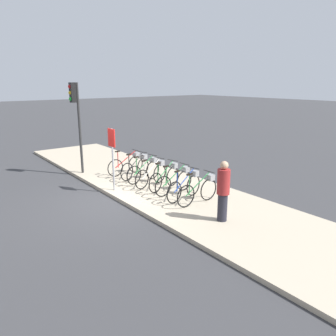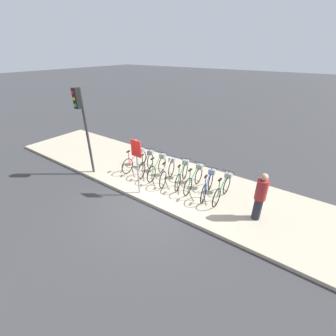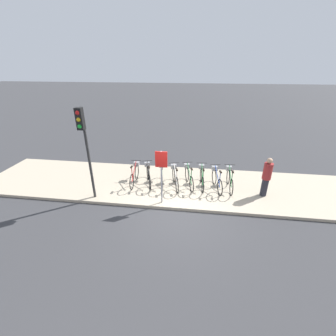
# 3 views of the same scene
# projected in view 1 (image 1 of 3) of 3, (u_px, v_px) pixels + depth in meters

# --- Properties ---
(ground_plane) EXTENTS (120.00, 120.00, 0.00)m
(ground_plane) POSITION_uv_depth(u_px,v_px,m) (116.00, 200.00, 10.63)
(ground_plane) COLOR #38383A
(sidewalk) EXTENTS (17.96, 3.65, 0.12)m
(sidewalk) POSITION_uv_depth(u_px,v_px,m) (161.00, 188.00, 11.69)
(sidewalk) COLOR #B7A88E
(sidewalk) RESTS_ON ground_plane
(parked_bicycle_0) EXTENTS (0.46, 1.65, 1.01)m
(parked_bicycle_0) POSITION_uv_depth(u_px,v_px,m) (128.00, 163.00, 13.10)
(parked_bicycle_0) COLOR black
(parked_bicycle_0) RESTS_ON sidewalk
(parked_bicycle_1) EXTENTS (0.64, 1.58, 1.01)m
(parked_bicycle_1) POSITION_uv_depth(u_px,v_px,m) (137.00, 166.00, 12.65)
(parked_bicycle_1) COLOR black
(parked_bicycle_1) RESTS_ON sidewalk
(parked_bicycle_2) EXTENTS (0.47, 1.63, 1.01)m
(parked_bicycle_2) POSITION_uv_depth(u_px,v_px,m) (145.00, 170.00, 12.18)
(parked_bicycle_2) COLOR black
(parked_bicycle_2) RESTS_ON sidewalk
(parked_bicycle_3) EXTENTS (0.56, 1.61, 1.01)m
(parked_bicycle_3) POSITION_uv_depth(u_px,v_px,m) (153.00, 173.00, 11.69)
(parked_bicycle_3) COLOR black
(parked_bicycle_3) RESTS_ON sidewalk
(parked_bicycle_4) EXTENTS (0.58, 1.60, 1.01)m
(parked_bicycle_4) POSITION_uv_depth(u_px,v_px,m) (166.00, 176.00, 11.32)
(parked_bicycle_4) COLOR black
(parked_bicycle_4) RESTS_ON sidewalk
(parked_bicycle_5) EXTENTS (0.46, 1.65, 1.01)m
(parked_bicycle_5) POSITION_uv_depth(u_px,v_px,m) (176.00, 180.00, 10.88)
(parked_bicycle_5) COLOR black
(parked_bicycle_5) RESTS_ON sidewalk
(parked_bicycle_6) EXTENTS (0.49, 1.63, 1.01)m
(parked_bicycle_6) POSITION_uv_depth(u_px,v_px,m) (186.00, 185.00, 10.35)
(parked_bicycle_6) COLOR black
(parked_bicycle_6) RESTS_ON sidewalk
(parked_bicycle_7) EXTENTS (0.46, 1.65, 1.01)m
(parked_bicycle_7) POSITION_uv_depth(u_px,v_px,m) (200.00, 189.00, 9.97)
(parked_bicycle_7) COLOR black
(parked_bicycle_7) RESTS_ON sidewalk
(pedestrian) EXTENTS (0.34, 0.34, 1.64)m
(pedestrian) POSITION_uv_depth(u_px,v_px,m) (223.00, 190.00, 8.60)
(pedestrian) COLOR #23232D
(pedestrian) RESTS_ON sidewalk
(traffic_light) EXTENTS (0.24, 0.40, 3.58)m
(traffic_light) POSITION_uv_depth(u_px,v_px,m) (76.00, 109.00, 12.69)
(traffic_light) COLOR #2D2D2D
(traffic_light) RESTS_ON sidewalk
(sign_post) EXTENTS (0.44, 0.07, 2.12)m
(sign_post) POSITION_uv_depth(u_px,v_px,m) (112.00, 149.00, 10.90)
(sign_post) COLOR #99999E
(sign_post) RESTS_ON sidewalk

